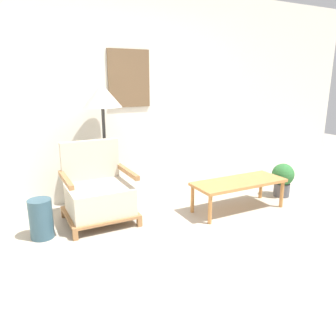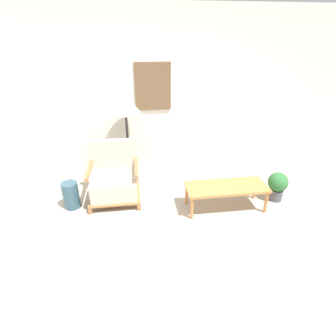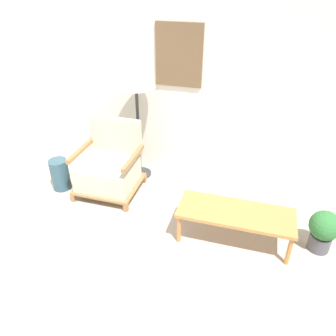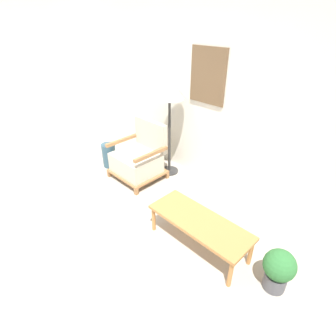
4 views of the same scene
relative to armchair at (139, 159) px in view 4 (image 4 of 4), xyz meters
name	(u,v)px [view 4 (image 4 of 4)]	position (x,y,z in m)	size (l,w,h in m)	color
ground_plane	(63,250)	(0.59, -1.58, -0.32)	(14.00, 14.00, 0.00)	#A89E8E
wall_back	(204,90)	(0.59, 0.75, 1.03)	(8.00, 0.09, 2.70)	silver
armchair	(139,159)	(0.00, 0.00, 0.00)	(0.74, 0.67, 0.87)	olive
floor_lamp	(170,93)	(0.23, 0.44, 0.97)	(0.46, 0.46, 1.50)	#2D2D2D
coffee_table	(199,223)	(1.59, -0.46, 0.01)	(1.15, 0.45, 0.37)	#B2753D
vase	(109,155)	(-0.62, -0.14, -0.12)	(0.23, 0.23, 0.40)	#2D4C5B
potted_plant	(278,269)	(2.43, -0.35, -0.07)	(0.30, 0.30, 0.45)	#4C4C51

